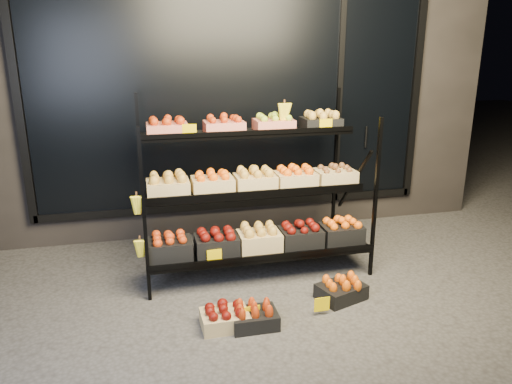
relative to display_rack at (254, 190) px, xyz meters
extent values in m
plane|color=#514F4C|center=(0.01, -0.60, -0.79)|extent=(24.00, 24.00, 0.00)
cube|color=#2D2826|center=(0.01, 2.00, 0.96)|extent=(6.00, 2.00, 3.50)
cube|color=black|center=(0.01, 0.98, 0.76)|extent=(4.20, 0.04, 2.40)
cube|color=black|center=(0.01, 0.96, -0.45)|extent=(4.30, 0.06, 0.08)
cube|color=black|center=(-2.14, 0.96, 0.76)|extent=(0.08, 0.06, 2.50)
cube|color=black|center=(2.16, 0.96, 0.76)|extent=(0.08, 0.06, 2.50)
cube|color=black|center=(1.21, 0.96, 0.76)|extent=(0.06, 0.06, 2.50)
cylinder|color=black|center=(1.56, 0.93, 0.26)|extent=(0.02, 0.02, 0.25)
cube|color=black|center=(-1.01, -0.42, -0.04)|extent=(0.03, 0.03, 1.50)
cube|color=black|center=(1.04, -0.42, -0.04)|extent=(0.03, 0.03, 1.50)
cube|color=black|center=(-1.01, 0.55, 0.04)|extent=(0.03, 0.03, 1.66)
cube|color=black|center=(1.04, 0.55, 0.04)|extent=(0.03, 0.03, 1.66)
cube|color=black|center=(0.01, -0.25, -0.52)|extent=(2.05, 0.42, 0.03)
cube|color=black|center=(0.01, -0.45, -0.49)|extent=(2.05, 0.02, 0.05)
cube|color=black|center=(0.01, 0.05, -0.02)|extent=(2.05, 0.40, 0.03)
cube|color=black|center=(0.01, -0.14, 0.01)|extent=(2.05, 0.02, 0.05)
cube|color=black|center=(0.01, 0.35, 0.48)|extent=(2.05, 0.40, 0.03)
cube|color=black|center=(0.01, 0.16, 0.51)|extent=(2.05, 0.02, 0.05)
cube|color=tan|center=(-0.75, 0.35, 0.55)|extent=(0.38, 0.28, 0.11)
ellipsoid|color=red|center=(-0.75, 0.35, 0.63)|extent=(0.32, 0.24, 0.07)
cube|color=tan|center=(-0.21, 0.35, 0.55)|extent=(0.38, 0.28, 0.11)
ellipsoid|color=red|center=(-0.21, 0.35, 0.63)|extent=(0.32, 0.24, 0.07)
cube|color=tan|center=(0.28, 0.35, 0.55)|extent=(0.38, 0.28, 0.11)
ellipsoid|color=#ACCC33|center=(0.28, 0.35, 0.63)|extent=(0.32, 0.24, 0.07)
cube|color=black|center=(0.77, 0.35, 0.55)|extent=(0.38, 0.28, 0.11)
ellipsoid|color=gold|center=(0.77, 0.35, 0.63)|extent=(0.32, 0.24, 0.07)
cube|color=#D1B578|center=(-0.79, 0.05, 0.06)|extent=(0.38, 0.28, 0.14)
ellipsoid|color=gold|center=(-0.79, 0.05, 0.16)|extent=(0.32, 0.24, 0.07)
cube|color=#D1B578|center=(-0.38, 0.05, 0.06)|extent=(0.38, 0.28, 0.14)
ellipsoid|color=orange|center=(-0.38, 0.05, 0.16)|extent=(0.32, 0.24, 0.07)
cube|color=#D1B578|center=(0.03, 0.05, 0.06)|extent=(0.38, 0.28, 0.14)
ellipsoid|color=gold|center=(0.03, 0.05, 0.16)|extent=(0.32, 0.24, 0.07)
cube|color=#D1B578|center=(0.43, 0.05, 0.06)|extent=(0.38, 0.28, 0.14)
ellipsoid|color=orange|center=(0.43, 0.05, 0.16)|extent=(0.32, 0.24, 0.07)
cube|color=#D1B578|center=(0.83, 0.05, 0.06)|extent=(0.38, 0.28, 0.14)
ellipsoid|color=brown|center=(0.83, 0.05, 0.16)|extent=(0.32, 0.24, 0.07)
cube|color=black|center=(-0.81, -0.25, -0.42)|extent=(0.38, 0.28, 0.18)
ellipsoid|color=red|center=(-0.81, -0.25, -0.30)|extent=(0.32, 0.24, 0.07)
cube|color=black|center=(-0.40, -0.25, -0.42)|extent=(0.38, 0.28, 0.18)
ellipsoid|color=#690D07|center=(-0.40, -0.25, -0.30)|extent=(0.32, 0.24, 0.07)
cube|color=#D1B578|center=(0.00, -0.25, -0.42)|extent=(0.38, 0.28, 0.18)
ellipsoid|color=gold|center=(0.00, -0.25, -0.30)|extent=(0.32, 0.24, 0.07)
cube|color=black|center=(0.39, -0.25, -0.42)|extent=(0.38, 0.28, 0.18)
ellipsoid|color=#690D07|center=(0.39, -0.25, -0.30)|extent=(0.32, 0.24, 0.07)
cube|color=black|center=(0.80, -0.25, -0.42)|extent=(0.38, 0.28, 0.18)
ellipsoid|color=orange|center=(0.80, -0.25, -0.30)|extent=(0.32, 0.24, 0.07)
ellipsoid|color=yellow|center=(-1.06, -0.40, 0.16)|extent=(0.14, 0.08, 0.22)
ellipsoid|color=yellow|center=(-1.06, -0.40, -0.22)|extent=(0.14, 0.08, 0.22)
ellipsoid|color=yellow|center=(0.36, 0.25, 0.78)|extent=(0.14, 0.08, 0.22)
cube|color=#E7BF00|center=(0.77, 0.20, 0.55)|extent=(0.13, 0.01, 0.12)
cube|color=#E7BF00|center=(-0.56, 0.20, 0.55)|extent=(0.13, 0.01, 0.12)
cube|color=#E7BF00|center=(-0.44, -0.40, -0.45)|extent=(0.13, 0.01, 0.12)
cube|color=#E7BF00|center=(-0.25, -1.00, -0.73)|extent=(0.13, 0.01, 0.12)
cube|color=#E7BF00|center=(0.33, -1.00, -0.73)|extent=(0.13, 0.01, 0.12)
cube|color=#D1B578|center=(-0.46, -0.98, -0.72)|extent=(0.37, 0.28, 0.12)
ellipsoid|color=#690D07|center=(-0.46, -0.98, -0.63)|extent=(0.31, 0.23, 0.07)
cube|color=black|center=(-0.23, -1.03, -0.73)|extent=(0.36, 0.27, 0.12)
ellipsoid|color=red|center=(-0.23, -1.03, -0.63)|extent=(0.30, 0.22, 0.07)
cube|color=black|center=(0.59, -0.78, -0.72)|extent=(0.46, 0.39, 0.13)
ellipsoid|color=orange|center=(0.59, -0.78, -0.63)|extent=(0.38, 0.33, 0.07)
camera|label=1|loc=(-1.01, -4.35, 1.36)|focal=35.00mm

